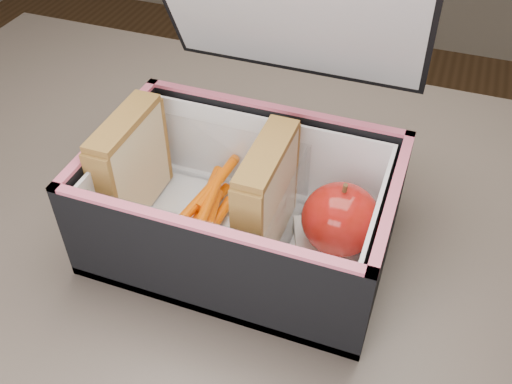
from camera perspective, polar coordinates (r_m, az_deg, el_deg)
kitchen_table at (r=0.63m, az=2.68°, el=-13.73°), size 1.20×0.80×0.75m
lunch_bag at (r=0.54m, az=-1.19°, el=-0.42°), size 0.28×0.27×0.27m
plastic_tub at (r=0.56m, az=-5.83°, el=-0.37°), size 0.19×0.13×0.08m
sandwich_left at (r=0.58m, az=-12.38°, el=2.66°), size 0.03×0.10×0.11m
sandwich_right at (r=0.52m, az=1.05°, el=-0.53°), size 0.03×0.10×0.11m
carrot_sticks at (r=0.57m, az=-5.04°, el=-1.89°), size 0.04×0.14×0.03m
paper_napkin at (r=0.56m, az=7.64°, el=-5.23°), size 0.09×0.09×0.01m
red_apple at (r=0.53m, az=8.46°, el=-2.70°), size 0.09×0.09×0.08m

